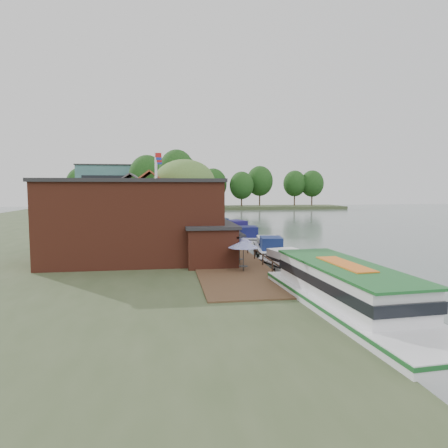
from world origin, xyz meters
name	(u,v)px	position (x,y,z in m)	size (l,w,h in m)	color
ground	(303,265)	(0.00, 0.00, 0.00)	(260.00, 260.00, 0.00)	#4F5B5A
land_bank	(67,228)	(-30.00, 35.00, 0.50)	(50.00, 140.00, 1.00)	#384728
quay_deck	(210,242)	(-8.00, 10.00, 1.05)	(6.00, 50.00, 0.10)	#47301E
quay_rail	(232,237)	(-5.30, 10.50, 1.50)	(0.20, 49.00, 1.00)	black
pub	(157,220)	(-14.00, -1.00, 4.65)	(20.00, 11.00, 7.30)	maroon
hotel_block	(130,189)	(-22.00, 70.00, 7.15)	(25.40, 12.40, 12.30)	#38666B
cottage_a	(151,206)	(-15.00, 14.00, 5.25)	(8.60, 7.60, 8.50)	black
cottage_b	(133,203)	(-18.00, 24.00, 5.25)	(9.60, 8.60, 8.50)	beige
cottage_c	(160,201)	(-14.00, 33.00, 5.25)	(7.60, 7.60, 8.50)	black
willow	(185,197)	(-10.50, 19.00, 6.21)	(8.60, 8.60, 10.43)	#476B2D
umbrella_0	(243,256)	(-7.37, -7.08, 2.29)	(2.44, 2.44, 2.38)	navy
umbrella_1	(240,250)	(-7.09, -4.07, 2.29)	(2.24, 2.24, 2.38)	navy
umbrella_2	(230,246)	(-7.51, -1.65, 2.29)	(2.09, 2.09, 2.38)	navy
umbrella_3	(225,240)	(-7.35, 2.48, 2.29)	(2.30, 2.30, 2.38)	navy
umbrella_4	(219,236)	(-7.54, 5.55, 2.29)	(2.33, 2.33, 2.38)	navy
umbrella_5	(216,234)	(-7.55, 7.80, 2.29)	(2.21, 2.21, 2.38)	navy
umbrella_6	(217,231)	(-7.09, 10.87, 2.29)	(2.21, 2.21, 2.38)	navy
cruiser_0	(300,265)	(-2.54, -6.31, 1.31)	(3.46, 10.69, 2.62)	silver
cruiser_1	(269,246)	(-2.02, 5.22, 1.18)	(3.15, 9.75, 2.36)	white
cruiser_2	(246,234)	(-2.36, 15.95, 1.23)	(3.27, 10.11, 2.46)	silver
cruiser_3	(229,228)	(-3.50, 23.07, 1.34)	(3.53, 10.90, 2.68)	white
cruiser_4	(219,224)	(-3.70, 32.62, 1.14)	(3.06, 9.46, 2.28)	white
tour_boat	(351,297)	(-3.55, -17.29, 1.70)	(4.37, 15.58, 3.40)	silver
swan	(297,295)	(-4.50, -11.28, 0.22)	(0.44, 0.44, 0.44)	white
bank_tree_0	(177,186)	(-10.84, 40.94, 7.91)	(6.71, 6.71, 13.82)	#143811
bank_tree_1	(180,186)	(-10.04, 48.04, 7.79)	(8.24, 8.24, 13.59)	#143811
bank_tree_2	(147,185)	(-17.15, 58.65, 8.06)	(8.51, 8.51, 14.13)	#143811
bank_tree_3	(153,190)	(-16.31, 78.74, 6.86)	(8.28, 8.28, 11.71)	#143811
bank_tree_4	(172,191)	(-10.81, 85.01, 6.65)	(7.01, 7.01, 11.30)	#143811
bank_tree_5	(169,190)	(-11.79, 93.07, 6.85)	(6.02, 6.02, 11.70)	#143811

